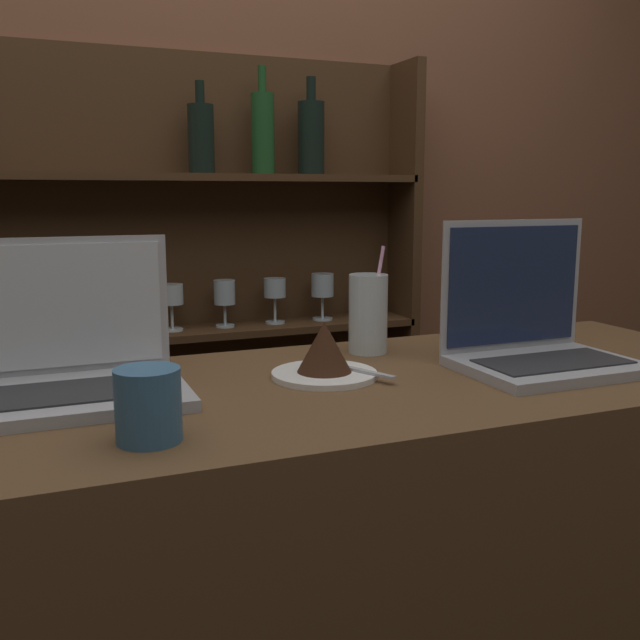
# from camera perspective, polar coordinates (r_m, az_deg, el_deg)

# --- Properties ---
(back_wall) EXTENTS (7.00, 0.06, 2.70)m
(back_wall) POSITION_cam_1_polar(r_m,az_deg,el_deg) (2.11, -10.36, 10.73)
(back_wall) COLOR brown
(back_wall) RESTS_ON ground_plane
(back_shelf) EXTENTS (1.46, 0.18, 1.70)m
(back_shelf) POSITION_cam_1_polar(r_m,az_deg,el_deg) (2.06, -11.82, -1.69)
(back_shelf) COLOR #472D19
(back_shelf) RESTS_ON ground_plane
(laptop_near) EXTENTS (0.33, 0.24, 0.24)m
(laptop_near) POSITION_cam_1_polar(r_m,az_deg,el_deg) (1.15, -19.38, -3.26)
(laptop_near) COLOR #ADADB2
(laptop_near) RESTS_ON bar_counter
(laptop_far) EXTENTS (0.30, 0.22, 0.26)m
(laptop_far) POSITION_cam_1_polar(r_m,az_deg,el_deg) (1.32, 16.77, -1.02)
(laptop_far) COLOR #ADADB2
(laptop_far) RESTS_ON bar_counter
(cake_plate) EXTENTS (0.18, 0.18, 0.09)m
(cake_plate) POSITION_cam_1_polar(r_m,az_deg,el_deg) (1.19, 0.37, -2.85)
(cake_plate) COLOR white
(cake_plate) RESTS_ON bar_counter
(water_glass) EXTENTS (0.08, 0.08, 0.21)m
(water_glass) POSITION_cam_1_polar(r_m,az_deg,el_deg) (1.37, 3.87, 0.51)
(water_glass) COLOR silver
(water_glass) RESTS_ON bar_counter
(coffee_cup) EXTENTS (0.08, 0.08, 0.09)m
(coffee_cup) POSITION_cam_1_polar(r_m,az_deg,el_deg) (0.91, -13.59, -6.63)
(coffee_cup) COLOR #38668C
(coffee_cup) RESTS_ON bar_counter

